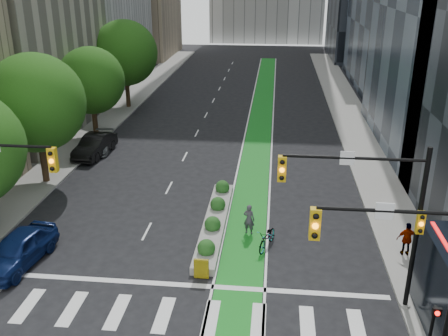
% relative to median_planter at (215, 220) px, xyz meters
% --- Properties ---
extents(ground, '(160.00, 160.00, 0.00)m').
position_rel_median_planter_xyz_m(ground, '(-1.20, -7.04, -0.37)').
color(ground, black).
rests_on(ground, ground).
extents(sidewalk_left, '(3.60, 90.00, 0.15)m').
position_rel_median_planter_xyz_m(sidewalk_left, '(-13.00, 17.96, -0.30)').
color(sidewalk_left, gray).
rests_on(sidewalk_left, ground).
extents(sidewalk_right, '(3.60, 90.00, 0.15)m').
position_rel_median_planter_xyz_m(sidewalk_right, '(10.60, 17.96, -0.30)').
color(sidewalk_right, gray).
rests_on(sidewalk_right, ground).
extents(bike_lane_paint, '(2.20, 70.00, 0.01)m').
position_rel_median_planter_xyz_m(bike_lane_paint, '(1.80, 22.96, -0.37)').
color(bike_lane_paint, '#167C1E').
rests_on(bike_lane_paint, ground).
extents(tree_mid, '(6.40, 6.40, 8.78)m').
position_rel_median_planter_xyz_m(tree_mid, '(-12.20, 4.96, 5.20)').
color(tree_mid, black).
rests_on(tree_mid, ground).
extents(tree_midfar, '(5.60, 5.60, 7.76)m').
position_rel_median_planter_xyz_m(tree_midfar, '(-12.20, 14.96, 4.57)').
color(tree_midfar, black).
rests_on(tree_midfar, ground).
extents(tree_far, '(6.60, 6.60, 9.00)m').
position_rel_median_planter_xyz_m(tree_far, '(-12.20, 24.96, 5.32)').
color(tree_far, black).
rests_on(tree_far, ground).
extents(signal_right, '(5.82, 0.51, 7.20)m').
position_rel_median_planter_xyz_m(signal_right, '(7.47, -6.57, 4.43)').
color(signal_right, black).
rests_on(signal_right, ground).
extents(signal_far_right, '(4.82, 0.51, 7.20)m').
position_rel_median_planter_xyz_m(signal_far_right, '(7.78, -11.07, 4.38)').
color(signal_far_right, black).
rests_on(signal_far_right, ground).
extents(median_planter, '(1.20, 10.26, 1.10)m').
position_rel_median_planter_xyz_m(median_planter, '(0.00, 0.00, 0.00)').
color(median_planter, gray).
rests_on(median_planter, ground).
extents(ped_signal_post, '(0.32, 0.43, 2.46)m').
position_rel_median_planter_xyz_m(ped_signal_post, '(9.10, -9.62, 1.21)').
color(ped_signal_post, black).
rests_on(ped_signal_post, ground).
extents(bicycle, '(1.40, 2.28, 1.13)m').
position_rel_median_planter_xyz_m(bicycle, '(3.00, -2.05, 0.19)').
color(bicycle, gray).
rests_on(bicycle, ground).
extents(cyclist, '(0.73, 0.58, 1.74)m').
position_rel_median_planter_xyz_m(cyclist, '(1.96, -0.66, 0.50)').
color(cyclist, '#3D3641').
rests_on(cyclist, ground).
extents(parked_car_left_near, '(2.59, 5.05, 1.65)m').
position_rel_median_planter_xyz_m(parked_car_left_near, '(-9.08, -4.93, 0.45)').
color(parked_car_left_near, '#0C1B4A').
rests_on(parked_car_left_near, ground).
extents(parked_car_left_mid, '(2.22, 5.12, 1.64)m').
position_rel_median_planter_xyz_m(parked_car_left_mid, '(-10.70, 10.50, 0.45)').
color(parked_car_left_mid, black).
rests_on(parked_car_left_mid, ground).
extents(parked_car_left_far, '(2.26, 4.43, 1.23)m').
position_rel_median_planter_xyz_m(parked_car_left_far, '(-10.70, 11.76, 0.24)').
color(parked_car_left_far, slate).
rests_on(parked_car_left_far, ground).
extents(pedestrian_far, '(1.05, 0.46, 1.77)m').
position_rel_median_planter_xyz_m(pedestrian_far, '(9.96, -2.29, 0.67)').
color(pedestrian_far, gray).
rests_on(pedestrian_far, sidewalk_right).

